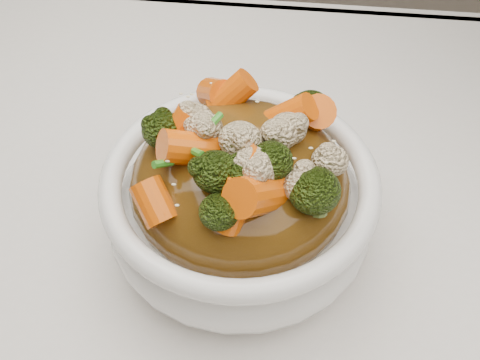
# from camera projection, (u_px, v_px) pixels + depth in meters

# --- Properties ---
(tablecloth) EXTENTS (1.20, 0.80, 0.04)m
(tablecloth) POSITION_uv_depth(u_px,v_px,m) (267.00, 278.00, 0.47)
(tablecloth) COLOR white
(tablecloth) RESTS_ON dining_table
(bowl) EXTENTS (0.27, 0.27, 0.08)m
(bowl) POSITION_uv_depth(u_px,v_px,m) (240.00, 206.00, 0.45)
(bowl) COLOR white
(bowl) RESTS_ON tablecloth
(sauce_base) EXTENTS (0.22, 0.22, 0.09)m
(sauce_base) POSITION_uv_depth(u_px,v_px,m) (240.00, 183.00, 0.43)
(sauce_base) COLOR #4C300D
(sauce_base) RESTS_ON bowl
(carrots) EXTENTS (0.22, 0.22, 0.05)m
(carrots) POSITION_uv_depth(u_px,v_px,m) (240.00, 123.00, 0.38)
(carrots) COLOR #E85B07
(carrots) RESTS_ON sauce_base
(broccoli) EXTENTS (0.22, 0.22, 0.04)m
(broccoli) POSITION_uv_depth(u_px,v_px,m) (240.00, 124.00, 0.38)
(broccoli) COLOR black
(broccoli) RESTS_ON sauce_base
(cauliflower) EXTENTS (0.22, 0.22, 0.04)m
(cauliflower) POSITION_uv_depth(u_px,v_px,m) (240.00, 126.00, 0.38)
(cauliflower) COLOR beige
(cauliflower) RESTS_ON sauce_base
(scallions) EXTENTS (0.16, 0.16, 0.02)m
(scallions) POSITION_uv_depth(u_px,v_px,m) (240.00, 122.00, 0.38)
(scallions) COLOR #2E7E1D
(scallions) RESTS_ON sauce_base
(sesame_seeds) EXTENTS (0.19, 0.19, 0.01)m
(sesame_seeds) POSITION_uv_depth(u_px,v_px,m) (240.00, 122.00, 0.38)
(sesame_seeds) COLOR beige
(sesame_seeds) RESTS_ON sauce_base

